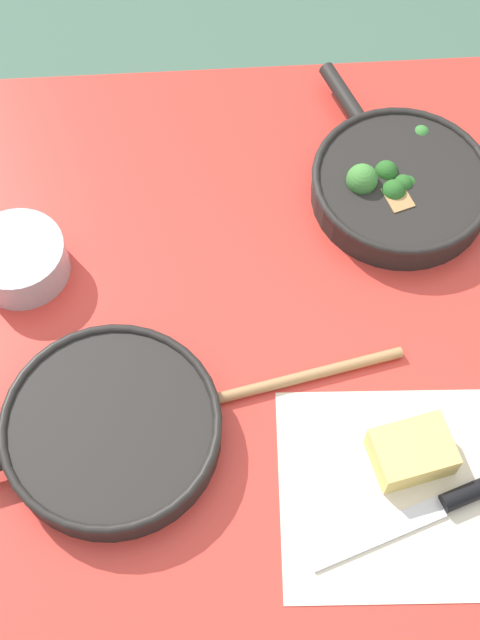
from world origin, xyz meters
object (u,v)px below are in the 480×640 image
wooden_spoon (226,396)px  cheese_block (412,452)px  skillet_eggs (109,430)px  grater_knife (437,507)px  skillet_broccoli (399,184)px  prep_bowl_steel (20,259)px

wooden_spoon → cheese_block: bearing=145.2°
skillet_eggs → grater_knife: skillet_eggs is taller
skillet_eggs → wooden_spoon: bearing=-178.6°
skillet_broccoli → prep_bowl_steel: size_ratio=2.76×
skillet_broccoli → wooden_spoon: (-0.27, -0.31, -0.02)m
cheese_block → prep_bowl_steel: size_ratio=0.83×
skillet_broccoli → wooden_spoon: size_ratio=0.93×
skillet_eggs → prep_bowl_steel: bearing=-79.1°
wooden_spoon → skillet_eggs: bearing=4.6°
skillet_eggs → skillet_broccoli: bearing=-154.7°
skillet_eggs → grater_knife: (0.40, -0.12, -0.02)m
grater_knife → cheese_block: (-0.02, 0.07, 0.01)m
prep_bowl_steel → skillet_broccoli: bearing=10.0°
prep_bowl_steel → cheese_block: bearing=-31.9°
skillet_broccoli → prep_bowl_steel: bearing=79.7°
wooden_spoon → cheese_block: size_ratio=3.58×
wooden_spoon → grater_knife: size_ratio=1.53×
skillet_broccoli → skillet_eggs: size_ratio=0.86×
cheese_block → wooden_spoon: bearing=157.0°
wooden_spoon → prep_bowl_steel: prep_bowl_steel is taller
wooden_spoon → grater_knife: bearing=135.0°
prep_bowl_steel → wooden_spoon: bearing=-38.1°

